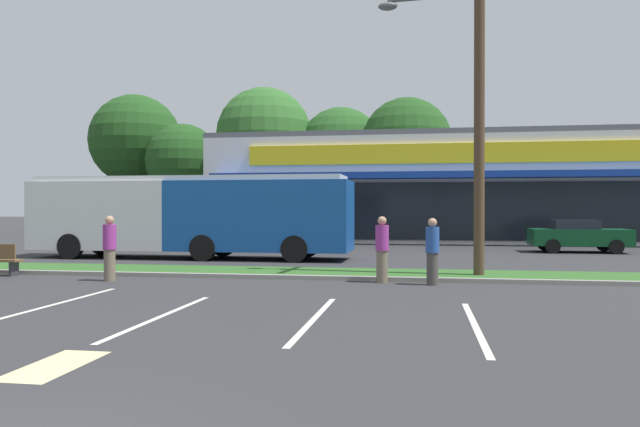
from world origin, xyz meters
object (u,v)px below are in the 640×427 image
Objects in this scene: car_0 at (578,235)px; car_3 at (104,233)px; pedestrian_far at (432,251)px; city_bus at (190,214)px; car_2 at (228,232)px; pedestrian_near_bench at (382,249)px; pedestrian_mid at (110,248)px; utility_pole at (475,69)px.

car_3 is at bearing -179.69° from car_0.
car_3 is 20.61m from pedestrian_far.
city_bus reaches higher than car_0.
city_bus is 3.02× the size of car_2.
car_0 is 2.36× the size of pedestrian_near_bench.
pedestrian_mid reaches higher than pedestrian_far.
car_0 is 14.52m from pedestrian_far.
car_2 is at bearing 133.32° from utility_pole.
car_0 reaches higher than car_3.
city_bus is 7.39× the size of pedestrian_far.
city_bus is 11.70m from pedestrian_far.
car_2 is 15.53m from pedestrian_near_bench.
utility_pole is 6.24× the size of pedestrian_mid.
utility_pole is 2.40× the size of car_3.
utility_pole reaches higher than car_2.
utility_pole is at bearing 153.36° from city_bus.
pedestrian_far is at bearing -38.19° from car_3.
car_3 is (-17.40, 11.15, -5.20)m from utility_pole.
city_bus is 10.46m from pedestrian_near_bench.
pedestrian_far is (9.85, -13.30, 0.07)m from car_2.
car_3 is at bearing -39.53° from city_bus.
pedestrian_far is at bearing -117.60° from car_0.
utility_pole is 0.87× the size of city_bus.
car_0 is 0.91× the size of car_3.
city_bus is at bearing 94.59° from car_2.
utility_pole is 5.79m from pedestrian_near_bench.
city_bus is 9.01m from car_3.
pedestrian_mid is (1.10, -13.83, 0.09)m from car_2.
car_3 is at bearing -21.35° from pedestrian_mid.
utility_pole reaches higher than pedestrian_near_bench.
pedestrian_near_bench is (-2.52, -1.27, -5.05)m from utility_pole.
car_3 is (-22.92, -0.12, -0.02)m from car_0.
city_bus is 7.58m from pedestrian_mid.
pedestrian_near_bench is at bearing 29.16° from pedestrian_far.
utility_pole is 2.65× the size of car_0.
car_2 is (-16.57, 0.44, 0.04)m from car_0.
pedestrian_mid is 8.77m from pedestrian_far.
utility_pole is at bearing -139.66° from pedestrian_near_bench.
utility_pole is 16.90m from car_2.
pedestrian_far reaches higher than car_2.
city_bus is at bearing -159.90° from car_0.
pedestrian_far is at bearing 143.67° from city_bus.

